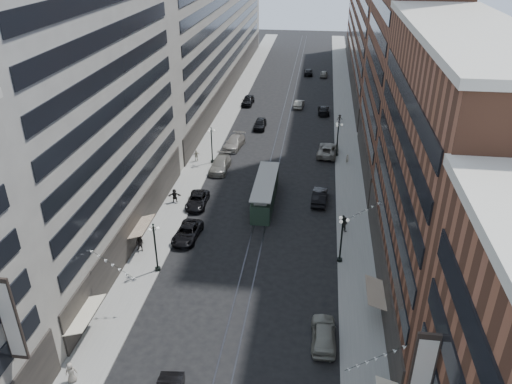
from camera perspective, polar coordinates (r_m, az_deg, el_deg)
The scene contains 35 objects.
ground at distance 78.28m, azimuth 2.39°, elevation 4.46°, with size 220.00×220.00×0.00m, color black.
sidewalk_west at distance 88.95m, azimuth -4.13°, elevation 7.37°, with size 4.00×180.00×0.15m, color gray.
sidewalk_east at distance 87.43m, azimuth 10.25°, elevation 6.63°, with size 4.00×180.00×0.15m, color gray.
rail_west at distance 87.58m, azimuth 2.54°, elevation 7.04°, with size 0.12×180.00×0.02m, color #2D2D33.
rail_east at distance 87.48m, azimuth 3.46°, elevation 6.99°, with size 0.12×180.00×0.02m, color #2D2D33.
building_west_mid at distance 53.04m, azimuth -18.98°, elevation 7.67°, with size 8.00×36.00×28.00m, color #A09C8E.
building_west_far at distance 111.58m, azimuth -4.84°, elevation 18.38°, with size 8.00×90.00×26.00m, color #A09C8E.
building_east_mid at distance 45.27m, azimuth 20.66°, elevation 1.22°, with size 8.00×30.00×24.00m, color brown.
building_east_tower at distance 69.28m, azimuth 17.34°, elevation 18.36°, with size 8.00×26.00×42.00m, color brown.
building_east_far at distance 118.71m, azimuth 13.27°, elevation 17.85°, with size 8.00×72.00×24.00m, color brown.
lamppost_sw_far at distance 50.77m, azimuth -11.44°, elevation -6.05°, with size 1.03×1.14×5.52m.
lamppost_sw_mid at distance 73.83m, azimuth -5.08°, elevation 5.50°, with size 1.03×1.14×5.52m.
lamppost_se_far at distance 51.84m, azimuth 9.76°, elevation -5.11°, with size 1.03×1.14×5.52m.
lamppost_se_mid at distance 76.94m, azimuth 9.31°, elevation 6.17°, with size 1.03×1.14×5.52m.
streetcar at distance 63.07m, azimuth 1.05°, elevation -0.07°, with size 2.55×11.51×3.18m.
car_2 at distance 56.72m, azimuth -7.85°, elevation -4.63°, with size 2.50×5.43×1.51m, color black.
car_4 at distance 43.81m, azimuth 7.74°, elevation -15.75°, with size 2.07×5.13×1.75m, color slate.
pedestrian_1 at distance 42.70m, azimuth -20.38°, elevation -18.76°, with size 0.87×0.48×1.79m, color gray.
pedestrian_2 at distance 55.17m, azimuth -13.14°, elevation -5.73°, with size 0.93×0.51×1.92m, color black.
car_7 at distance 63.24m, azimuth -6.72°, elevation -0.95°, with size 2.40×5.21×1.45m, color black.
car_8 at distance 80.10m, azimuth -2.51°, elevation 5.68°, with size 2.45×6.02×1.75m, color gray.
car_9 at distance 101.15m, azimuth -0.93°, elevation 10.44°, with size 2.07×5.15×1.76m, color black.
car_10 at distance 64.06m, azimuth 7.27°, elevation -0.47°, with size 1.79×5.12×1.69m, color black.
car_11 at distance 78.03m, azimuth 8.18°, elevation 4.80°, with size 2.87×6.22×1.73m, color gray.
car_12 at distance 96.75m, azimuth 7.72°, elevation 9.30°, with size 2.09×5.14×1.49m, color black.
car_13 at distance 88.25m, azimuth 0.46°, elevation 7.80°, with size 1.96×4.88×1.66m, color black.
car_14 at distance 99.78m, azimuth 4.94°, elevation 10.02°, with size 1.57×4.50×1.48m, color gray.
pedestrian_5 at distance 64.05m, azimuth -9.29°, elevation -0.41°, with size 1.68×0.48×1.81m, color black.
pedestrian_6 at distance 75.32m, azimuth -6.83°, elevation 4.17°, with size 1.04×0.47×1.77m, color #AFA891.
pedestrian_7 at distance 58.20m, azimuth 10.08°, elevation -3.61°, with size 0.84×0.46×1.73m, color black.
pedestrian_8 at distance 75.15m, azimuth 10.38°, elevation 3.73°, with size 0.55×0.36×1.51m, color #A79D8B.
pedestrian_9 at distance 91.73m, azimuth 9.54°, elevation 8.26°, with size 1.00×0.41×1.56m, color black.
car_extra_0 at distance 72.37m, azimuth -4.12°, elevation 3.16°, with size 2.47×6.08×1.76m, color slate.
car_extra_1 at distance 122.97m, azimuth 7.76°, elevation 13.25°, with size 1.69×4.21×1.43m, color slate.
car_extra_2 at distance 124.19m, azimuth 6.00°, elevation 13.49°, with size 2.01×4.95×1.44m, color black.
Camera 1 is at (6.08, -11.71, 30.80)m, focal length 35.00 mm.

